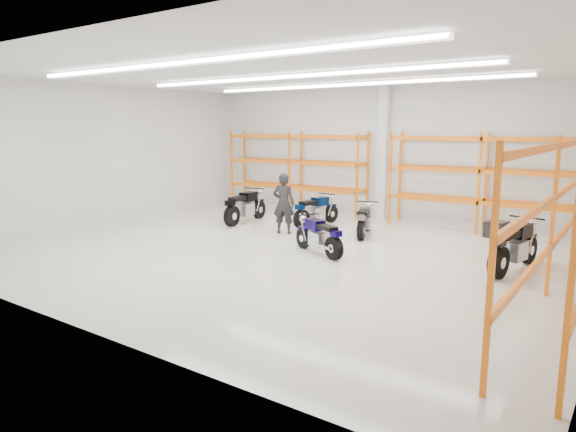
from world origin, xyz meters
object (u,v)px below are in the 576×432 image
Objects in this scene: standing_man at (284,203)px; motorcycle_back_b at (315,211)px; motorcycle_back_c at (364,221)px; structural_column at (383,154)px; motorcycle_back_d at (511,246)px; motorcycle_main at (320,237)px; motorcycle_back_a at (244,207)px.

motorcycle_back_b is at bearing -114.12° from standing_man.
motorcycle_back_c is 0.42× the size of structural_column.
motorcycle_back_b is 3.22m from structural_column.
motorcycle_back_b is 6.75m from motorcycle_back_d.
motorcycle_back_c is at bearing 159.24° from motorcycle_back_d.
standing_man reaches higher than motorcycle_back_c.
motorcycle_main is at bearing -87.62° from motorcycle_back_c.
standing_man reaches higher than motorcycle_back_a.
standing_man is at bearing 174.81° from motorcycle_back_d.
motorcycle_back_a is at bearing -174.62° from motorcycle_back_c.
standing_man is (-2.15, -1.06, 0.46)m from motorcycle_back_c.
structural_column is at bearing 138.61° from motorcycle_back_d.
motorcycle_back_b is at bearing 22.26° from motorcycle_back_a.
motorcycle_back_d is 1.34× the size of standing_man.
motorcycle_back_a is 0.93× the size of motorcycle_back_d.
motorcycle_back_d reaches higher than motorcycle_back_b.
standing_man is (-2.26, 1.61, 0.46)m from motorcycle_main.
motorcycle_back_b is at bearing -117.59° from structural_column.
motorcycle_back_b is at bearing 124.00° from motorcycle_main.
motorcycle_back_c is 0.78× the size of motorcycle_back_d.
motorcycle_back_d reaches higher than motorcycle_main.
motorcycle_back_a is 4.26m from motorcycle_back_c.
motorcycle_back_c is 1.04× the size of standing_man.
motorcycle_back_d is at bearing 154.96° from standing_man.
motorcycle_main is 2.67m from motorcycle_back_c.
motorcycle_back_a is at bearing -157.74° from motorcycle_back_b.
standing_man is 0.40× the size of structural_column.
motorcycle_back_b is 0.45× the size of structural_column.
motorcycle_back_c is at bearing 92.38° from motorcycle_main.
motorcycle_back_c is (4.24, 0.40, -0.07)m from motorcycle_back_a.
motorcycle_main is 0.89× the size of motorcycle_back_b.
structural_column is (-0.90, 5.55, 1.81)m from motorcycle_main.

